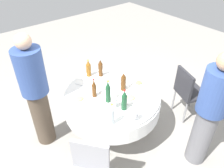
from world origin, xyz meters
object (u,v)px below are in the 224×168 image
object	(u,v)px
wine_glass_left	(119,79)
wine_glass_far	(114,101)
person_outer	(36,92)
bottle_brown_rear	(94,88)
dining_table	(112,102)
bottle_clear_far	(112,115)
chair_rear	(188,90)
person_inner	(210,112)
bottle_brown_left	(123,82)
plate_north	(131,98)
wine_glass_front	(135,114)
plate_near	(79,100)
plate_east	(108,91)
bottle_dark_green_west	(124,100)
plate_mid	(139,83)
bottle_amber_front	(89,69)
bottle_dark_green_outer	(108,92)
bottle_brown_inner	(100,68)

from	to	relation	value
wine_glass_left	wine_glass_far	xyz separation A→B (m)	(-0.36, -0.33, 0.01)
person_outer	bottle_brown_rear	bearing A→B (deg)	-91.79
dining_table	wine_glass_left	xyz separation A→B (m)	(0.20, 0.09, 0.25)
dining_table	bottle_clear_far	world-z (taller)	bottle_clear_far
wine_glass_far	chair_rear	world-z (taller)	wine_glass_far
person_outer	person_inner	size ratio (longest dim) A/B	1.03
bottle_brown_left	plate_north	world-z (taller)	bottle_brown_left
wine_glass_left	plate_north	bearing A→B (deg)	-104.27
bottle_clear_far	wine_glass_front	xyz separation A→B (m)	(0.24, -0.13, -0.04)
bottle_clear_far	wine_glass_left	bearing A→B (deg)	43.18
bottle_brown_left	wine_glass_front	distance (m)	0.61
person_inner	plate_near	bearing A→B (deg)	-79.29
dining_table	plate_east	world-z (taller)	plate_east
bottle_dark_green_west	wine_glass_far	world-z (taller)	bottle_dark_green_west
bottle_brown_rear	plate_east	bearing A→B (deg)	-10.03
wine_glass_front	plate_mid	world-z (taller)	wine_glass_front
person_inner	bottle_clear_far	bearing A→B (deg)	-62.67
bottle_brown_rear	dining_table	bearing A→B (deg)	-25.60
bottle_brown_left	wine_glass_front	size ratio (longest dim) A/B	2.03
bottle_amber_front	chair_rear	distance (m)	1.56
bottle_dark_green_west	wine_glass_far	distance (m)	0.12
person_outer	person_inner	bearing A→B (deg)	-106.92
bottle_dark_green_outer	chair_rear	bearing A→B (deg)	-15.66
bottle_amber_front	person_inner	size ratio (longest dim) A/B	0.17
bottle_brown_rear	wine_glass_far	size ratio (longest dim) A/B	1.84
plate_near	person_inner	world-z (taller)	person_inner
bottle_clear_far	wine_glass_front	distance (m)	0.27
bottle_dark_green_west	bottle_clear_far	world-z (taller)	bottle_clear_far
bottle_brown_inner	wine_glass_front	xyz separation A→B (m)	(-0.26, -1.01, -0.03)
bottle_dark_green_outer	wine_glass_far	world-z (taller)	bottle_dark_green_outer
bottle_brown_left	person_inner	xyz separation A→B (m)	(0.41, -1.04, -0.03)
bottle_brown_inner	plate_mid	xyz separation A→B (m)	(0.29, -0.52, -0.12)
bottle_dark_green_west	plate_near	size ratio (longest dim) A/B	1.11
plate_near	bottle_brown_left	bearing A→B (deg)	-17.41
dining_table	person_inner	xyz separation A→B (m)	(0.58, -1.07, 0.25)
person_inner	bottle_amber_front	bearing A→B (deg)	-99.01
bottle_dark_green_west	bottle_brown_rear	size ratio (longest dim) A/B	1.05
bottle_brown_inner	plate_east	bearing A→B (deg)	-111.99
plate_mid	plate_north	bearing A→B (deg)	-150.68
person_outer	person_inner	xyz separation A→B (m)	(1.42, -1.58, -0.03)
person_outer	bottle_brown_inner	bearing A→B (deg)	-62.32
bottle_brown_rear	plate_east	size ratio (longest dim) A/B	1.14
plate_mid	person_outer	xyz separation A→B (m)	(-1.27, 0.58, 0.12)
plate_north	wine_glass_far	bearing A→B (deg)	178.12
bottle_brown_rear	wine_glass_left	world-z (taller)	bottle_brown_rear
bottle_dark_green_west	plate_north	distance (m)	0.24
bottle_dark_green_west	bottle_brown_left	bearing A→B (deg)	50.00
bottle_dark_green_west	plate_east	world-z (taller)	bottle_dark_green_west
bottle_clear_far	chair_rear	world-z (taller)	bottle_clear_far
bottle_dark_green_outer	wine_glass_left	world-z (taller)	bottle_dark_green_outer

